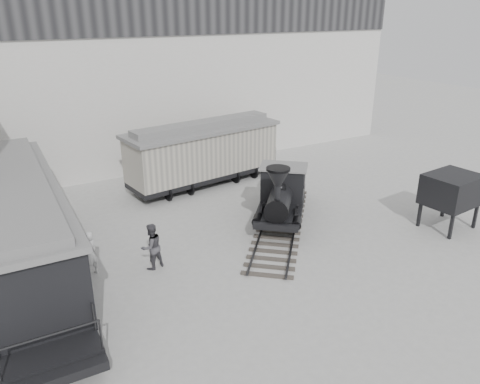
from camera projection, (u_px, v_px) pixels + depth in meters
ground at (306, 265)px, 18.59m from camera, size 90.00×90.00×0.00m
north_wall at (161, 77)px, 28.61m from camera, size 34.00×2.51×11.00m
locomotive at (282, 197)px, 22.05m from camera, size 7.62×8.42×3.30m
boxcar at (203, 152)px, 26.39m from camera, size 9.28×3.95×3.68m
passenger_coach at (22, 227)px, 17.28m from camera, size 3.15×13.42×3.58m
visitor_a at (90, 254)px, 17.58m from camera, size 0.79×0.69×1.82m
visitor_b at (151, 246)px, 18.05m from camera, size 1.07×0.93×1.88m
coal_hopper at (451, 193)px, 21.19m from camera, size 2.52×2.13×2.57m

